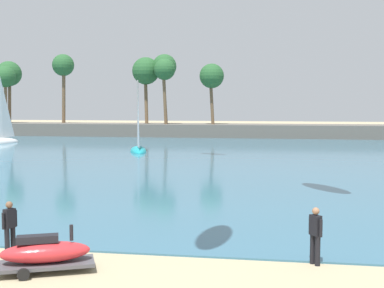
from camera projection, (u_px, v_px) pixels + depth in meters
The scene contains 6 objects.
sea at pixel (244, 141), 63.22m from camera, with size 220.00×96.18×0.06m, color #386B84.
palm_headland at pixel (243, 111), 70.94m from camera, with size 86.77×6.78×13.47m.
watercraft_on_trailer at pixel (45, 254), 14.24m from camera, with size 2.78×1.96×1.28m.
person_rigging_by_gear at pixel (10, 227), 15.79m from camera, with size 0.31×0.52×1.67m.
person_at_waterline at pixel (315, 234), 14.89m from camera, with size 0.36×0.46×1.67m.
sailboat_near_shore at pixel (138, 145), 49.45m from camera, with size 2.99×5.24×7.28m.
Camera 1 is at (4.16, -7.58, 4.61)m, focal length 48.83 mm.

